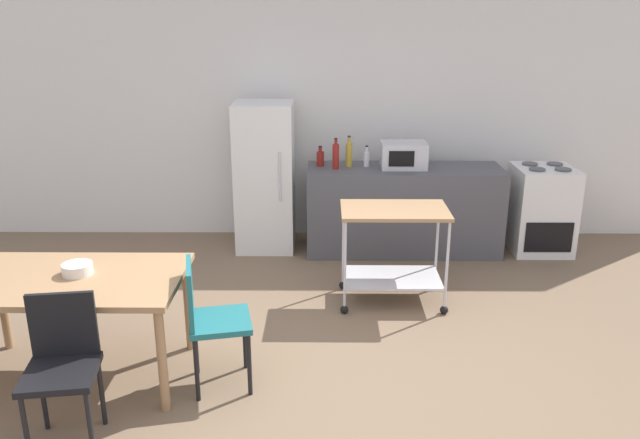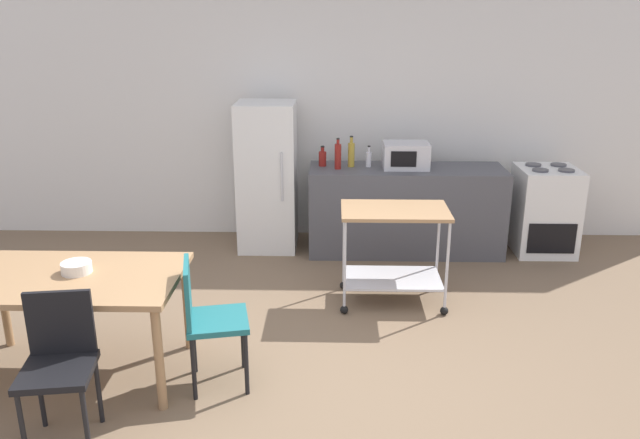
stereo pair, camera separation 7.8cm
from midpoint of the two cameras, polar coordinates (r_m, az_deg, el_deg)
The scene contains 15 objects.
ground_plane at distance 4.45m, azimuth -1.18°, elevation -14.79°, with size 12.00×12.00×0.00m, color brown.
back_wall at distance 7.00m, azimuth -0.52°, elevation 10.24°, with size 8.40×0.12×2.90m, color silver.
kitchen_counter at distance 6.67m, azimuth 7.17°, elevation 0.89°, with size 2.00×0.64×0.90m, color #4C4C51.
dining_table at distance 4.57m, azimuth -22.08°, elevation -5.74°, with size 1.50×0.90×0.75m.
chair_black at distance 4.02m, azimuth -22.75°, elevation -11.64°, with size 0.45×0.45×0.89m.
chair_teal at distance 4.28m, azimuth -10.43°, elevation -8.53°, with size 0.47×0.47×0.89m.
stove_oven at distance 7.01m, azimuth 19.02°, elevation 0.88°, with size 0.60×0.61×0.92m.
refrigerator at distance 6.67m, azimuth -5.31°, elevation 3.85°, with size 0.60×0.63×1.55m.
kitchen_cart at distance 5.43m, azimuth 6.22°, elevation -1.81°, with size 0.91×0.57×0.85m.
bottle_olive_oil at distance 6.56m, azimuth -0.32°, elevation 5.56°, with size 0.08×0.08×0.21m.
bottle_sparkling_water at distance 6.43m, azimuth 1.08°, elevation 5.76°, with size 0.07×0.07×0.32m.
bottle_soda at distance 6.53m, azimuth 2.28°, elevation 5.92°, with size 0.07×0.07×0.32m.
bottle_wine at distance 6.55m, azimuth 3.87°, elevation 5.50°, with size 0.06×0.06×0.22m.
microwave at distance 6.53m, azimuth 7.19°, elevation 5.78°, with size 0.46×0.35×0.26m.
fruit_bowl at distance 4.55m, azimuth -21.47°, elevation -4.17°, with size 0.20×0.20×0.08m, color white.
Camera 1 is at (0.08, -3.73, 2.42)m, focal length 35.52 mm.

